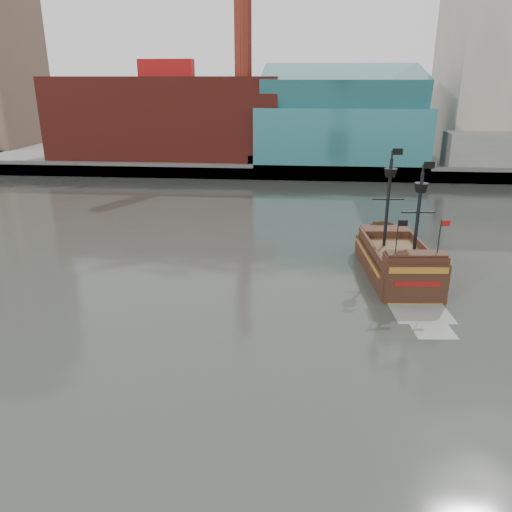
# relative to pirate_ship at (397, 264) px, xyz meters

# --- Properties ---
(ground) EXTENTS (400.00, 400.00, 0.00)m
(ground) POSITION_rel_pirate_ship_xyz_m (-12.22, -18.84, -1.07)
(ground) COLOR #242622
(ground) RESTS_ON ground
(promenade_far) EXTENTS (220.00, 60.00, 2.00)m
(promenade_far) POSITION_rel_pirate_ship_xyz_m (-12.22, 73.16, -0.07)
(promenade_far) COLOR slate
(promenade_far) RESTS_ON ground
(seawall) EXTENTS (220.00, 1.00, 2.60)m
(seawall) POSITION_rel_pirate_ship_xyz_m (-12.22, 43.66, 0.23)
(seawall) COLOR #4C4C49
(seawall) RESTS_ON ground
(skyline) EXTENTS (149.00, 45.00, 62.00)m
(skyline) POSITION_rel_pirate_ship_xyz_m (-7.02, 65.73, 23.48)
(skyline) COLOR brown
(skyline) RESTS_ON promenade_far
(pirate_ship) EXTENTS (6.08, 16.16, 11.84)m
(pirate_ship) POSITION_rel_pirate_ship_xyz_m (0.00, 0.00, 0.00)
(pirate_ship) COLOR black
(pirate_ship) RESTS_ON ground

